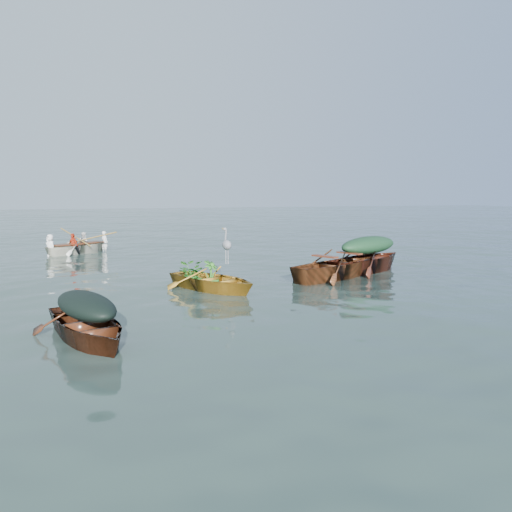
{
  "coord_description": "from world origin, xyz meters",
  "views": [
    {
      "loc": [
        -5.71,
        -11.51,
        2.3
      ],
      "look_at": [
        -0.91,
        2.08,
        0.5
      ],
      "focal_mm": 35.0,
      "sensor_mm": 36.0,
      "label": 1
    }
  ],
  "objects_px": {
    "yellow_dinghy": "(213,290)",
    "open_wooden_boat": "(337,278)",
    "green_tarp_boat": "(368,272)",
    "rowed_boat": "(79,253)",
    "heron": "(227,251)",
    "dark_covered_boat": "(87,340)"
  },
  "relations": [
    {
      "from": "yellow_dinghy",
      "to": "open_wooden_boat",
      "type": "bearing_deg",
      "value": -20.68
    },
    {
      "from": "green_tarp_boat",
      "to": "rowed_boat",
      "type": "height_order",
      "value": "green_tarp_boat"
    },
    {
      "from": "open_wooden_boat",
      "to": "rowed_boat",
      "type": "distance_m",
      "value": 10.72
    },
    {
      "from": "open_wooden_boat",
      "to": "heron",
      "type": "relative_size",
      "value": 4.87
    },
    {
      "from": "yellow_dinghy",
      "to": "rowed_boat",
      "type": "xyz_separation_m",
      "value": [
        -3.02,
        8.94,
        0.0
      ]
    },
    {
      "from": "open_wooden_boat",
      "to": "heron",
      "type": "height_order",
      "value": "heron"
    },
    {
      "from": "yellow_dinghy",
      "to": "rowed_boat",
      "type": "height_order",
      "value": "yellow_dinghy"
    },
    {
      "from": "dark_covered_boat",
      "to": "green_tarp_boat",
      "type": "xyz_separation_m",
      "value": [
        7.99,
        4.6,
        0.0
      ]
    },
    {
      "from": "yellow_dinghy",
      "to": "rowed_boat",
      "type": "distance_m",
      "value": 9.43
    },
    {
      "from": "open_wooden_boat",
      "to": "heron",
      "type": "bearing_deg",
      "value": 70.58
    },
    {
      "from": "heron",
      "to": "rowed_boat",
      "type": "bearing_deg",
      "value": 82.66
    },
    {
      "from": "heron",
      "to": "dark_covered_boat",
      "type": "bearing_deg",
      "value": -161.78
    },
    {
      "from": "dark_covered_boat",
      "to": "green_tarp_boat",
      "type": "bearing_deg",
      "value": 12.43
    },
    {
      "from": "dark_covered_boat",
      "to": "heron",
      "type": "xyz_separation_m",
      "value": [
        3.36,
        3.68,
        0.9
      ]
    },
    {
      "from": "green_tarp_boat",
      "to": "heron",
      "type": "relative_size",
      "value": 5.01
    },
    {
      "from": "dark_covered_boat",
      "to": "open_wooden_boat",
      "type": "xyz_separation_m",
      "value": [
        6.58,
        3.92,
        0.0
      ]
    },
    {
      "from": "dark_covered_boat",
      "to": "heron",
      "type": "height_order",
      "value": "heron"
    },
    {
      "from": "dark_covered_boat",
      "to": "rowed_boat",
      "type": "xyz_separation_m",
      "value": [
        -0.11,
        12.3,
        0.0
      ]
    },
    {
      "from": "rowed_boat",
      "to": "heron",
      "type": "distance_m",
      "value": 9.34
    },
    {
      "from": "yellow_dinghy",
      "to": "dark_covered_boat",
      "type": "xyz_separation_m",
      "value": [
        -2.91,
        -3.36,
        0.0
      ]
    },
    {
      "from": "yellow_dinghy",
      "to": "green_tarp_boat",
      "type": "relative_size",
      "value": 0.7
    },
    {
      "from": "dark_covered_boat",
      "to": "heron",
      "type": "bearing_deg",
      "value": 30.02
    }
  ]
}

